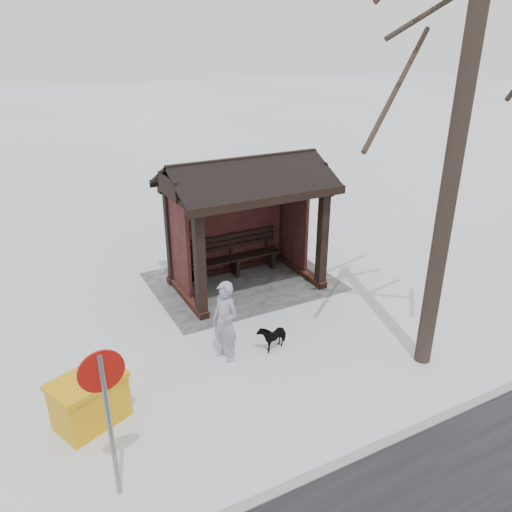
% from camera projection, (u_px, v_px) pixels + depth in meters
% --- Properties ---
extents(ground, '(120.00, 120.00, 0.00)m').
position_uv_depth(ground, '(246.00, 285.00, 11.94)').
color(ground, white).
rests_on(ground, ground).
extents(kerb, '(120.00, 0.15, 0.06)m').
position_uv_depth(kerb, '(411.00, 432.00, 7.48)').
color(kerb, gray).
rests_on(kerb, ground).
extents(trampled_patch, '(4.20, 3.20, 0.02)m').
position_uv_depth(trampled_patch, '(243.00, 281.00, 12.10)').
color(trampled_patch, gray).
rests_on(trampled_patch, ground).
extents(bus_shelter, '(3.60, 2.40, 3.09)m').
position_uv_depth(bus_shelter, '(242.00, 196.00, 11.20)').
color(bus_shelter, '#331912').
rests_on(bus_shelter, ground).
extents(pedestrian, '(0.55, 0.66, 1.54)m').
position_uv_depth(pedestrian, '(225.00, 322.00, 8.91)').
color(pedestrian, '#938DA5').
rests_on(pedestrian, ground).
extents(dog, '(0.67, 0.45, 0.52)m').
position_uv_depth(dog, '(272.00, 335.00, 9.44)').
color(dog, black).
rests_on(dog, ground).
extents(grit_bin, '(1.25, 1.07, 0.81)m').
position_uv_depth(grit_bin, '(90.00, 400.00, 7.53)').
color(grit_bin, '#D5960C').
rests_on(grit_bin, ground).
extents(road_sign, '(0.56, 0.10, 2.18)m').
position_uv_depth(road_sign, '(105.00, 393.00, 5.88)').
color(road_sign, gray).
rests_on(road_sign, ground).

